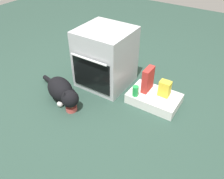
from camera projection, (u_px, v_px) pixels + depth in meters
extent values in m
plane|color=#284238|center=(92.00, 102.00, 2.62)|extent=(8.00, 8.00, 0.00)
cube|color=#B7BABF|center=(106.00, 57.00, 2.73)|extent=(0.59, 0.57, 0.71)
cube|color=black|center=(91.00, 75.00, 2.59)|extent=(0.50, 0.01, 0.39)
cylinder|color=silver|center=(88.00, 60.00, 2.44)|extent=(0.47, 0.02, 0.02)
cube|color=white|center=(154.00, 98.00, 2.58)|extent=(0.56, 0.36, 0.12)
cylinder|color=#C64C47|center=(71.00, 108.00, 2.50)|extent=(0.12, 0.12, 0.05)
sphere|color=brown|center=(71.00, 107.00, 2.48)|extent=(0.07, 0.07, 0.07)
ellipsoid|color=black|center=(60.00, 89.00, 2.58)|extent=(0.44, 0.37, 0.25)
sphere|color=black|center=(70.00, 99.00, 2.42)|extent=(0.19, 0.19, 0.19)
cone|color=black|center=(74.00, 92.00, 2.40)|extent=(0.07, 0.07, 0.09)
cone|color=black|center=(65.00, 95.00, 2.35)|extent=(0.07, 0.07, 0.09)
cylinder|color=black|center=(49.00, 81.00, 2.83)|extent=(0.32, 0.17, 0.12)
sphere|color=silver|center=(71.00, 99.00, 2.61)|extent=(0.07, 0.07, 0.07)
sphere|color=silver|center=(60.00, 104.00, 2.54)|extent=(0.07, 0.07, 0.07)
cube|color=yellow|center=(165.00, 89.00, 2.48)|extent=(0.12, 0.09, 0.18)
cube|color=#B72D28|center=(148.00, 80.00, 2.53)|extent=(0.07, 0.18, 0.28)
cylinder|color=green|center=(135.00, 91.00, 2.49)|extent=(0.07, 0.07, 0.12)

